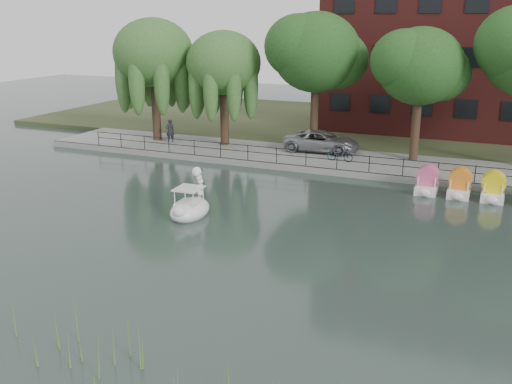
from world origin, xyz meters
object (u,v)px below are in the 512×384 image
Objects in this scene: pedestrian at (170,129)px; swan_boat at (190,206)px; minivan at (322,140)px; bicycle at (340,154)px.

swan_boat is (8.99, -13.02, -0.89)m from pedestrian.
pedestrian reaches higher than minivan.
swan_boat is at bearing 165.05° from bicycle.
minivan reaches higher than bicycle.
minivan is 3.02× the size of pedestrian.
bicycle is at bearing 132.81° from pedestrian.
swan_boat reaches higher than bicycle.
pedestrian is at bearing 90.74° from bicycle.
minivan is 11.43m from pedestrian.
bicycle is 0.87× the size of pedestrian.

